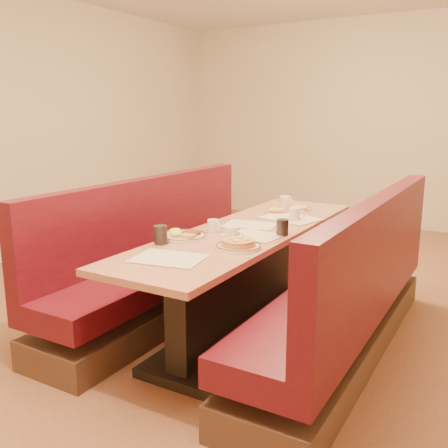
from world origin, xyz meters
The scene contains 19 objects.
ground centered at (0.00, 0.00, 0.00)m, with size 8.00×8.00×0.00m, color #9E6647.
room_envelope centered at (0.00, 0.00, 1.93)m, with size 6.04×8.04×2.82m.
diner_table centered at (0.00, 0.00, 0.37)m, with size 0.70×2.50×0.75m.
booth_left centered at (-0.73, 0.00, 0.36)m, with size 0.55×2.50×1.05m.
booth_right centered at (0.73, 0.00, 0.36)m, with size 0.55×2.50×1.05m.
placemat_near_left centered at (-0.04, -0.86, 0.75)m, with size 0.39×0.29×0.00m, color beige.
placemat_near_right centered at (0.12, -0.15, 0.75)m, with size 0.36×0.27×0.00m, color beige.
placemat_far_left centered at (-0.04, 0.12, 0.75)m, with size 0.36×0.27×0.00m, color beige.
placemat_far_right centered at (0.12, 0.48, 0.75)m, with size 0.42×0.31×0.00m, color beige.
pancake_plate centered at (0.18, -0.47, 0.77)m, with size 0.28×0.28×0.06m.
eggs_plate centered at (-0.25, -0.43, 0.77)m, with size 0.30×0.30×0.06m.
extra_plate_mid centered at (0.05, 0.82, 0.76)m, with size 0.22×0.22×0.04m.
extra_plate_far centered at (-0.07, 0.64, 0.76)m, with size 0.19×0.19×0.04m.
coffee_mug_a centered at (0.09, -0.37, 0.80)m, with size 0.13×0.09×0.10m.
coffee_mug_b centered at (-0.17, -0.17, 0.79)m, with size 0.11×0.08×0.08m.
coffee_mug_c centered at (0.17, 0.45, 0.80)m, with size 0.12×0.08×0.09m.
coffee_mug_d centered at (-0.08, 0.85, 0.80)m, with size 0.13×0.10×0.10m.
soda_tumbler_near centered at (-0.28, -0.62, 0.81)m, with size 0.08×0.08×0.12m.
soda_tumbler_mid centered at (0.28, -0.04, 0.80)m, with size 0.08×0.08×0.11m.
Camera 1 is at (1.55, -2.99, 1.54)m, focal length 40.00 mm.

